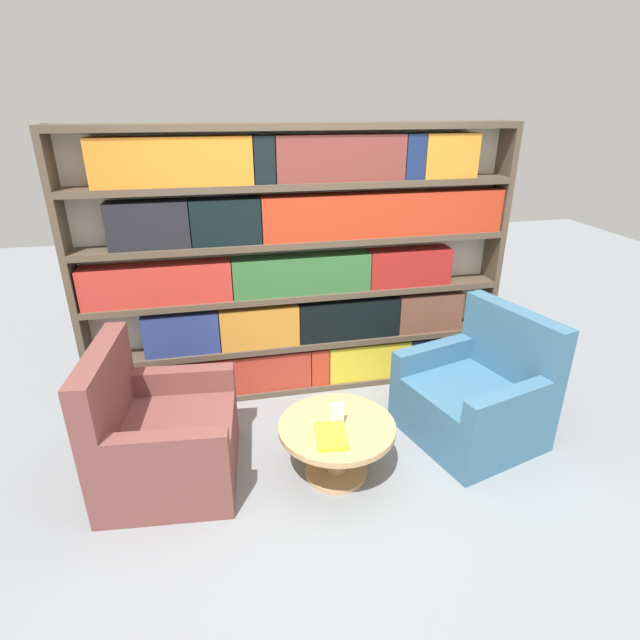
% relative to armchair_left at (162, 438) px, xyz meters
% --- Properties ---
extents(ground_plane, '(14.00, 14.00, 0.00)m').
position_rel_armchair_left_xyz_m(ground_plane, '(1.11, -0.36, -0.32)').
color(ground_plane, gray).
extents(bookshelf, '(3.49, 0.30, 2.21)m').
position_rel_armchair_left_xyz_m(bookshelf, '(1.13, 0.99, 0.78)').
color(bookshelf, silver).
rests_on(bookshelf, ground_plane).
extents(armchair_left, '(0.92, 0.97, 0.97)m').
position_rel_armchair_left_xyz_m(armchair_left, '(0.00, 0.00, 0.00)').
color(armchair_left, brown).
rests_on(armchair_left, ground_plane).
extents(armchair_right, '(1.05, 1.09, 0.97)m').
position_rel_armchair_left_xyz_m(armchair_right, '(2.27, 0.01, 0.00)').
color(armchair_right, '#386684').
rests_on(armchair_right, ground_plane).
extents(coffee_table, '(0.78, 0.78, 0.40)m').
position_rel_armchair_left_xyz_m(coffee_table, '(1.14, -0.22, -0.03)').
color(coffee_table, tan).
rests_on(coffee_table, ground_plane).
extents(table_sign, '(0.09, 0.06, 0.17)m').
position_rel_armchair_left_xyz_m(table_sign, '(1.14, -0.22, 0.16)').
color(table_sign, black).
rests_on(table_sign, coffee_table).
extents(stray_book, '(0.21, 0.30, 0.03)m').
position_rel_armchair_left_xyz_m(stray_book, '(1.06, -0.35, 0.10)').
color(stray_book, gold).
rests_on(stray_book, coffee_table).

